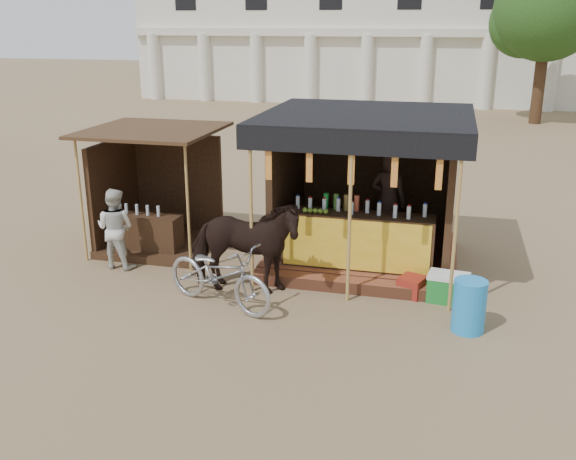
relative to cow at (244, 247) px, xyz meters
The scene contains 11 objects.
ground 1.80m from the cow, 64.09° to the right, with size 120.00×120.00×0.00m, color #846B4C.
main_stall 2.59m from the cow, 47.92° to the left, with size 3.60×3.61×2.78m.
secondary_stall 3.05m from the cow, 144.02° to the left, with size 2.40×2.40×2.38m.
cow is the anchor object (origin of this frame).
motorbike 0.70m from the cow, 109.78° to the right, with size 0.71×2.03×1.07m, color #9FA0A7.
bystander 2.67m from the cow, 168.04° to the left, with size 0.72×0.56×1.48m, color silver.
blue_barrel 3.63m from the cow, ahead, with size 0.48×0.48×0.78m, color #1C85D7.
red_crate 2.83m from the cow, 11.60° to the left, with size 0.38×0.41×0.32m, color maroon.
cooler 3.35m from the cow, ahead, with size 0.69×0.52×0.46m.
background_building 28.70m from the cow, 92.61° to the left, with size 26.00×7.45×8.18m.
tree 22.03m from the cow, 72.53° to the left, with size 4.50×4.40×7.00m.
Camera 1 is at (2.39, -7.89, 4.31)m, focal length 40.00 mm.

